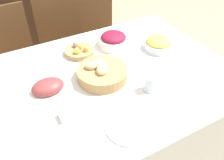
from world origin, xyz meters
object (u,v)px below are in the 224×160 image
(spoon, at_px, (160,112))
(sideboard, at_px, (54,15))
(drinking_cup, at_px, (150,84))
(dinner_plate, at_px, (130,125))
(ham_platter, at_px, (48,88))
(chair_far_right, at_px, (100,36))
(beet_salad_bowl, at_px, (113,40))
(chair_far_center, at_px, (65,45))
(pineapple_bowl, at_px, (158,44))
(chair_far_left, at_px, (13,58))
(fork, at_px, (102,138))
(knife, at_px, (155,114))
(bread_basket, at_px, (102,73))
(butter_dish, at_px, (70,114))
(egg_basket, at_px, (79,50))

(spoon, bearing_deg, sideboard, 90.66)
(drinking_cup, bearing_deg, dinner_plate, -144.16)
(ham_platter, relative_size, spoon, 1.71)
(chair_far_right, xyz_separation_m, beet_salad_bowl, (-0.19, -0.62, 0.32))
(ham_platter, relative_size, dinner_plate, 1.13)
(chair_far_right, relative_size, sideboard, 0.78)
(chair_far_center, bearing_deg, pineapple_bowl, -59.55)
(pineapple_bowl, bearing_deg, chair_far_left, 138.69)
(chair_far_right, relative_size, fork, 5.64)
(chair_far_right, xyz_separation_m, ham_platter, (-0.74, -0.87, 0.30))
(sideboard, height_order, knife, sideboard)
(knife, bearing_deg, drinking_cup, 60.57)
(knife, distance_m, spoon, 0.03)
(ham_platter, distance_m, knife, 0.61)
(sideboard, bearing_deg, chair_far_left, -126.58)
(chair_far_right, bearing_deg, fork, -116.62)
(chair_far_left, bearing_deg, sideboard, 50.90)
(bread_basket, distance_m, drinking_cup, 0.30)
(chair_far_left, height_order, pineapple_bowl, chair_far_left)
(dinner_plate, height_order, spoon, dinner_plate)
(bread_basket, bearing_deg, beet_salad_bowl, 50.40)
(chair_far_left, bearing_deg, spoon, -69.54)
(butter_dish, bearing_deg, chair_far_center, 72.98)
(beet_salad_bowl, bearing_deg, sideboard, 90.97)
(chair_far_left, height_order, egg_basket, chair_far_left)
(chair_far_center, height_order, fork, chair_far_center)
(beet_salad_bowl, distance_m, drinking_cup, 0.51)
(chair_far_left, bearing_deg, chair_far_right, -2.52)
(ham_platter, height_order, beet_salad_bowl, beet_salad_bowl)
(sideboard, bearing_deg, bread_basket, -96.88)
(fork, bearing_deg, chair_far_right, 61.93)
(fork, distance_m, knife, 0.30)
(chair_far_right, xyz_separation_m, butter_dish, (-0.70, -1.11, 0.29))
(pineapple_bowl, bearing_deg, chair_far_right, 95.38)
(butter_dish, bearing_deg, drinking_cup, -3.61)
(knife, relative_size, drinking_cup, 1.76)
(sideboard, xyz_separation_m, drinking_cup, (-0.02, -1.99, 0.40))
(egg_basket, distance_m, dinner_plate, 0.71)
(chair_far_center, bearing_deg, chair_far_right, 1.81)
(pineapple_bowl, height_order, beet_salad_bowl, beet_salad_bowl)
(chair_far_center, distance_m, egg_basket, 0.67)
(dinner_plate, bearing_deg, chair_far_left, 105.95)
(chair_far_right, distance_m, knife, 1.37)
(egg_basket, relative_size, butter_dish, 1.86)
(knife, bearing_deg, fork, 177.28)
(sideboard, relative_size, egg_basket, 5.89)
(sideboard, distance_m, spoon, 2.19)
(bread_basket, relative_size, beet_salad_bowl, 1.44)
(sideboard, bearing_deg, beet_salad_bowl, -89.03)
(sideboard, xyz_separation_m, ham_platter, (-0.53, -1.72, 0.37))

